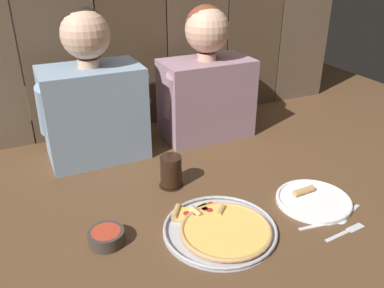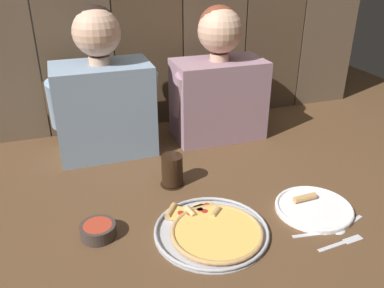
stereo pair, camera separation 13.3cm
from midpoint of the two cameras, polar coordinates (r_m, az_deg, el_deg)
name	(u,v)px [view 1 (the left image)]	position (r m, az deg, el deg)	size (l,w,h in m)	color
ground_plane	(207,204)	(1.35, -0.70, -8.61)	(3.20, 3.20, 0.00)	brown
pizza_tray	(221,229)	(1.22, 1.06, -12.07)	(0.34, 0.34, 0.03)	#B2B2B7
dinner_plate	(313,200)	(1.39, 14.28, -7.82)	(0.25, 0.25, 0.03)	white
drinking_glass	(171,172)	(1.42, -5.70, -4.02)	(0.09, 0.09, 0.12)	black
dipping_bowl	(106,236)	(1.22, -15.27, -12.68)	(0.11, 0.11, 0.04)	#3D332D
table_fork	(320,225)	(1.29, 14.92, -11.16)	(0.13, 0.03, 0.01)	silver
table_knife	(345,232)	(1.29, 18.19, -11.95)	(0.16, 0.03, 0.01)	silver
table_spoon	(345,217)	(1.35, 18.35, -9.88)	(0.14, 0.07, 0.01)	silver
diner_left	(92,96)	(1.61, -16.34, 6.57)	(0.42, 0.23, 0.58)	#849EB7
diner_right	(207,81)	(1.74, -0.13, 8.98)	(0.42, 0.22, 0.57)	gray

